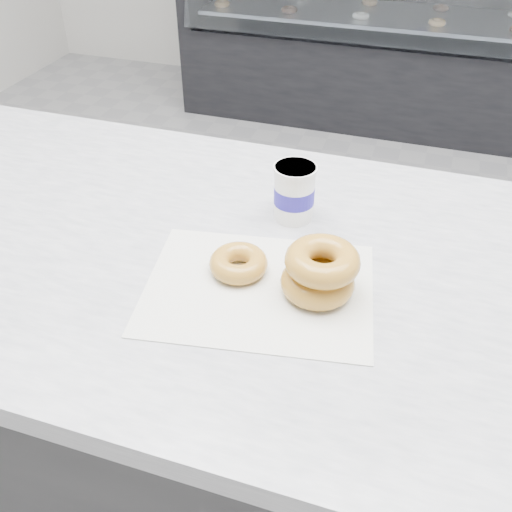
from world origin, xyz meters
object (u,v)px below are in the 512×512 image
(donut_single, at_px, (239,263))
(donut_stack, at_px, (320,272))
(counter, at_px, (241,420))
(display_case, at_px, (399,32))
(coffee_cup, at_px, (294,192))

(donut_single, bearing_deg, donut_stack, -3.72)
(counter, distance_m, display_case, 2.72)
(donut_single, distance_m, donut_stack, 0.13)
(donut_stack, bearing_deg, display_case, 93.10)
(donut_stack, bearing_deg, counter, 159.93)
(donut_stack, height_order, coffee_cup, coffee_cup)
(donut_single, height_order, coffee_cup, coffee_cup)
(coffee_cup, bearing_deg, donut_stack, -52.07)
(donut_single, xyz_separation_m, donut_stack, (0.13, -0.01, 0.02))
(donut_single, bearing_deg, display_case, 90.44)
(counter, distance_m, donut_single, 0.47)
(donut_stack, xyz_separation_m, coffee_cup, (-0.09, 0.18, 0.01))
(display_case, height_order, donut_single, display_case)
(display_case, height_order, donut_stack, display_case)
(display_case, distance_m, donut_single, 2.80)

